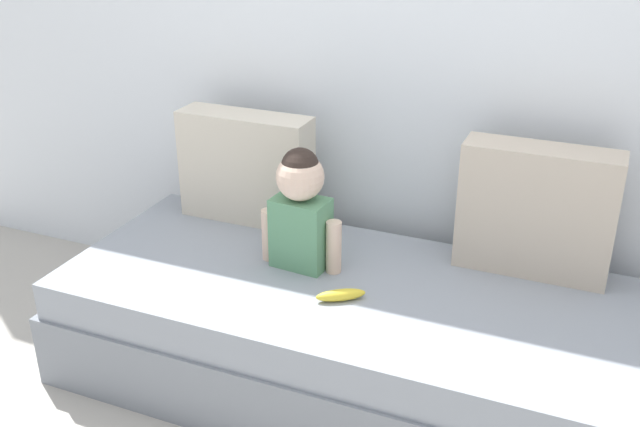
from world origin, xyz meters
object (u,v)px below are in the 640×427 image
object	(u,v)px
couch	(346,334)
banana	(341,295)
throw_pillow_right	(536,211)
throw_pillow_left	(246,167)
toddler	(301,206)

from	to	relation	value
couch	banana	bearing A→B (deg)	-78.76
banana	throw_pillow_right	bearing A→B (deg)	40.05
couch	throw_pillow_right	size ratio (longest dim) A/B	3.91
throw_pillow_right	throw_pillow_left	bearing A→B (deg)	180.00
couch	toddler	size ratio (longest dim) A/B	4.61
throw_pillow_left	toddler	world-z (taller)	toddler
throw_pillow_left	throw_pillow_right	bearing A→B (deg)	0.00
throw_pillow_left	banana	world-z (taller)	throw_pillow_left
couch	throw_pillow_right	world-z (taller)	throw_pillow_right
couch	toddler	world-z (taller)	toddler
throw_pillow_left	throw_pillow_right	xyz separation A→B (m)	(1.14, 0.00, 0.01)
throw_pillow_left	banana	distance (m)	0.78
toddler	couch	bearing A→B (deg)	-17.00
throw_pillow_right	banana	world-z (taller)	throw_pillow_right
toddler	throw_pillow_left	bearing A→B (deg)	142.21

